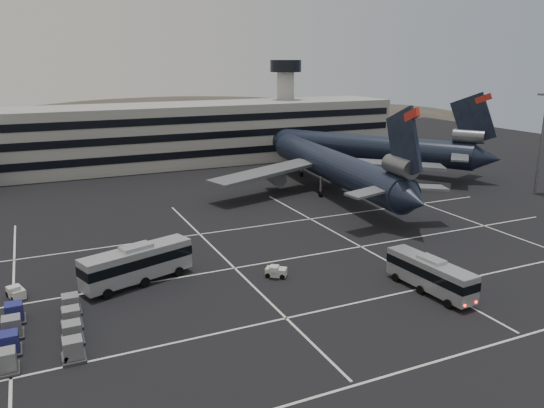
{
  "coord_description": "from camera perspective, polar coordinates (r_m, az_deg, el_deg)",
  "views": [
    {
      "loc": [
        -26.62,
        -51.54,
        24.11
      ],
      "look_at": [
        2.61,
        11.98,
        5.0
      ],
      "focal_mm": 35.0,
      "sensor_mm": 36.0,
      "label": 1
    }
  ],
  "objects": [
    {
      "name": "trijet_far",
      "position": [
        120.08,
        10.11,
        6.1
      ],
      "size": [
        38.08,
        50.61,
        18.08
      ],
      "rotation": [
        0.0,
        0.0,
        0.59
      ],
      "color": "black",
      "rests_on": "ground"
    },
    {
      "name": "bus_near",
      "position": [
        59.31,
        16.66,
        -7.15
      ],
      "size": [
        3.48,
        11.16,
        3.88
      ],
      "rotation": [
        0.0,
        0.0,
        0.08
      ],
      "color": "#A0A3A8",
      "rests_on": "ground"
    },
    {
      "name": "lane_markings",
      "position": [
        63.82,
        2.89,
        -6.93
      ],
      "size": [
        90.0,
        55.62,
        0.01
      ],
      "color": "silver",
      "rests_on": "ground"
    },
    {
      "name": "bus_far",
      "position": [
        60.71,
        -14.3,
        -6.12
      ],
      "size": [
        12.91,
        6.81,
        4.46
      ],
      "rotation": [
        0.0,
        0.0,
        1.9
      ],
      "color": "#A0A3A8",
      "rests_on": "ground"
    },
    {
      "name": "uld_cluster",
      "position": [
        52.52,
        -23.53,
        -12.3
      ],
      "size": [
        7.6,
        11.67,
        1.86
      ],
      "rotation": [
        0.0,
        0.0,
        -0.06
      ],
      "color": "#2D2D30",
      "rests_on": "ground"
    },
    {
      "name": "terminal",
      "position": [
        126.12,
        -13.76,
        7.02
      ],
      "size": [
        125.0,
        26.0,
        24.0
      ],
      "color": "gray",
      "rests_on": "ground"
    },
    {
      "name": "hills",
      "position": [
        228.87,
        -13.22,
        5.79
      ],
      "size": [
        352.0,
        180.0,
        44.0
      ],
      "color": "#38332B",
      "rests_on": "ground"
    },
    {
      "name": "tug_b",
      "position": [
        61.15,
        0.53,
        -7.26
      ],
      "size": [
        2.69,
        2.54,
        1.5
      ],
      "rotation": [
        0.0,
        0.0,
        0.91
      ],
      "color": "silver",
      "rests_on": "ground"
    },
    {
      "name": "ground",
      "position": [
        62.82,
        2.43,
        -7.3
      ],
      "size": [
        260.0,
        260.0,
        0.0
      ],
      "primitive_type": "plane",
      "color": "black",
      "rests_on": "ground"
    },
    {
      "name": "trijet_main",
      "position": [
        98.05,
        6.68,
        4.09
      ],
      "size": [
        47.2,
        57.69,
        18.08
      ],
      "rotation": [
        0.0,
        0.0,
        -0.1
      ],
      "color": "black",
      "rests_on": "ground"
    },
    {
      "name": "tug_a",
      "position": [
        61.99,
        -25.81,
        -8.54
      ],
      "size": [
        2.1,
        2.7,
        1.53
      ],
      "rotation": [
        0.0,
        0.0,
        0.31
      ],
      "color": "silver",
      "rests_on": "ground"
    },
    {
      "name": "lightpole_right",
      "position": [
        108.35,
        27.15,
        7.11
      ],
      "size": [
        2.4,
        2.4,
        18.28
      ],
      "color": "slate",
      "rests_on": "ground"
    }
  ]
}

